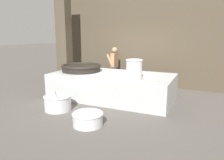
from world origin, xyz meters
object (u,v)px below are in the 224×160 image
at_px(cook, 114,65).
at_px(prep_bowl_vegetables, 58,102).
at_px(prep_bowl_meat, 88,118).
at_px(giant_wok_near, 81,68).
at_px(stock_pot, 134,69).

xyz_separation_m(cook, prep_bowl_vegetables, (-0.32, -3.17, -0.62)).
relative_size(cook, prep_bowl_meat, 2.15).
distance_m(giant_wok_near, stock_pot, 2.14).
height_order(stock_pot, prep_bowl_vegetables, stock_pot).
bearing_deg(prep_bowl_vegetables, cook, 84.19).
relative_size(giant_wok_near, cook, 0.86).
relative_size(stock_pot, prep_bowl_vegetables, 0.63).
bearing_deg(prep_bowl_meat, stock_pot, 72.97).
distance_m(stock_pot, cook, 2.50).
bearing_deg(stock_pot, prep_bowl_vegetables, -147.12).
relative_size(stock_pot, prep_bowl_meat, 0.77).
bearing_deg(giant_wok_near, prep_bowl_meat, -55.34).
relative_size(prep_bowl_vegetables, prep_bowl_meat, 1.23).
relative_size(cook, prep_bowl_vegetables, 1.74).
bearing_deg(giant_wok_near, cook, 68.38).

